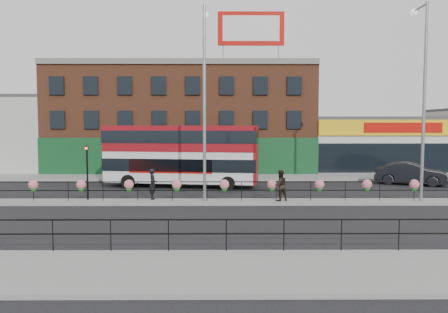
{
  "coord_description": "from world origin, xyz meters",
  "views": [
    {
      "loc": [
        -0.17,
        -24.97,
        4.5
      ],
      "look_at": [
        0.0,
        3.0,
        2.5
      ],
      "focal_mm": 35.0,
      "sensor_mm": 36.0,
      "label": 1
    }
  ],
  "objects_px": {
    "car": "(411,174)",
    "pedestrian_a": "(153,184)",
    "double_decker_bus": "(182,150)",
    "pedestrian_b": "(280,185)",
    "lamp_column_west": "(205,86)",
    "lamp_column_east": "(422,84)"
  },
  "relations": [
    {
      "from": "pedestrian_a",
      "to": "lamp_column_east",
      "type": "bearing_deg",
      "value": -95.3
    },
    {
      "from": "lamp_column_west",
      "to": "lamp_column_east",
      "type": "xyz_separation_m",
      "value": [
        12.47,
        0.03,
        0.12
      ]
    },
    {
      "from": "lamp_column_west",
      "to": "lamp_column_east",
      "type": "bearing_deg",
      "value": 0.12
    },
    {
      "from": "lamp_column_west",
      "to": "car",
      "type": "bearing_deg",
      "value": 26.73
    },
    {
      "from": "pedestrian_b",
      "to": "lamp_column_west",
      "type": "height_order",
      "value": "lamp_column_west"
    },
    {
      "from": "car",
      "to": "lamp_column_west",
      "type": "xyz_separation_m",
      "value": [
        -15.35,
        -7.73,
        5.87
      ]
    },
    {
      "from": "double_decker_bus",
      "to": "car",
      "type": "relative_size",
      "value": 2.08
    },
    {
      "from": "double_decker_bus",
      "to": "lamp_column_west",
      "type": "height_order",
      "value": "lamp_column_west"
    },
    {
      "from": "car",
      "to": "pedestrian_a",
      "type": "distance_m",
      "value": 19.83
    },
    {
      "from": "pedestrian_a",
      "to": "lamp_column_west",
      "type": "relative_size",
      "value": 0.16
    },
    {
      "from": "car",
      "to": "lamp_column_west",
      "type": "relative_size",
      "value": 0.49
    },
    {
      "from": "car",
      "to": "lamp_column_west",
      "type": "bearing_deg",
      "value": 141.31
    },
    {
      "from": "pedestrian_b",
      "to": "lamp_column_east",
      "type": "height_order",
      "value": "lamp_column_east"
    },
    {
      "from": "car",
      "to": "pedestrian_a",
      "type": "bearing_deg",
      "value": 136.24
    },
    {
      "from": "pedestrian_b",
      "to": "car",
      "type": "bearing_deg",
      "value": -164.97
    },
    {
      "from": "car",
      "to": "pedestrian_a",
      "type": "relative_size",
      "value": 3.01
    },
    {
      "from": "car",
      "to": "lamp_column_east",
      "type": "height_order",
      "value": "lamp_column_east"
    },
    {
      "from": "car",
      "to": "pedestrian_a",
      "type": "xyz_separation_m",
      "value": [
        -18.43,
        -7.32,
        0.2
      ]
    },
    {
      "from": "pedestrian_b",
      "to": "lamp_column_west",
      "type": "distance_m",
      "value": 7.16
    },
    {
      "from": "pedestrian_a",
      "to": "lamp_column_east",
      "type": "relative_size",
      "value": 0.16
    },
    {
      "from": "double_decker_bus",
      "to": "pedestrian_b",
      "type": "xyz_separation_m",
      "value": [
        6.27,
        -6.65,
        -1.71
      ]
    },
    {
      "from": "double_decker_bus",
      "to": "pedestrian_b",
      "type": "relative_size",
      "value": 6.35
    }
  ]
}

